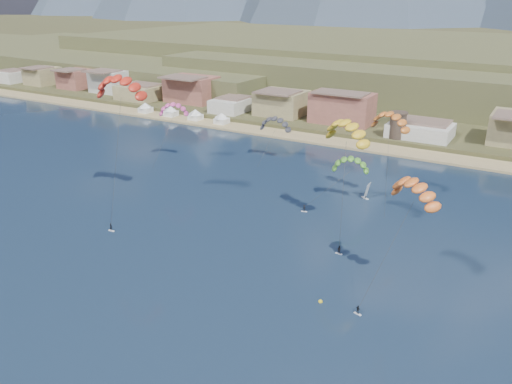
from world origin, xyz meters
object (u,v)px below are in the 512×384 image
kitesurfer_yellow (347,128)px  buoy (320,302)px  kitesurfer_red (120,83)px  windsurfer (366,193)px  kitesurfer_orange (415,187)px  kitesurfer_green (350,162)px  watchtower (398,125)px

kitesurfer_yellow → buoy: 34.64m
kitesurfer_red → windsurfer: kitesurfer_red is taller
kitesurfer_orange → buoy: (-10.62, -9.67, -18.65)m
kitesurfer_green → buoy: kitesurfer_green is taller
kitesurfer_yellow → kitesurfer_orange: kitesurfer_yellow is taller
kitesurfer_orange → windsurfer: 44.97m
kitesurfer_yellow → kitesurfer_green: (-4.57, 16.08, -12.19)m
watchtower → kitesurfer_red: (-37.37, -83.42, 22.30)m
buoy → watchtower: bearing=99.2°
kitesurfer_red → kitesurfer_yellow: kitesurfer_red is taller
kitesurfer_green → buoy: 44.53m
windsurfer → kitesurfer_orange: bearing=-62.5°
watchtower → kitesurfer_green: size_ratio=0.58×
kitesurfer_yellow → windsurfer: 29.40m
kitesurfer_red → buoy: bearing=-14.1°
buoy → windsurfer: bearing=100.4°
watchtower → kitesurfer_orange: size_ratio=0.39×
kitesurfer_yellow → buoy: kitesurfer_yellow is taller
watchtower → kitesurfer_red: kitesurfer_red is taller
kitesurfer_red → kitesurfer_yellow: (46.18, 12.53, -6.49)m
kitesurfer_red → kitesurfer_green: 53.85m
kitesurfer_yellow → buoy: (6.82, -25.82, -22.06)m
kitesurfer_red → kitesurfer_yellow: bearing=15.2°
kitesurfer_green → buoy: (11.39, -41.90, -9.86)m
watchtower → kitesurfer_yellow: 73.16m
kitesurfer_orange → windsurfer: (-19.13, 36.74, -17.51)m
watchtower → kitesurfer_orange: (26.26, -87.04, 12.40)m
kitesurfer_orange → kitesurfer_green: (-22.01, 32.23, -8.79)m
kitesurfer_green → kitesurfer_red: bearing=-145.5°
windsurfer → buoy: size_ratio=5.85×
kitesurfer_red → windsurfer: 61.87m
kitesurfer_red → kitesurfer_green: bearing=34.5°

